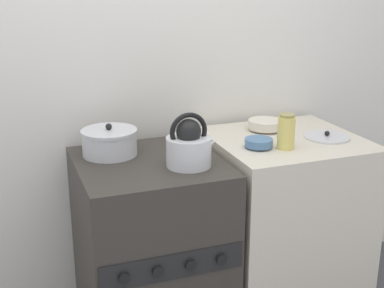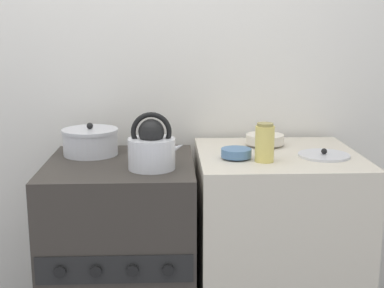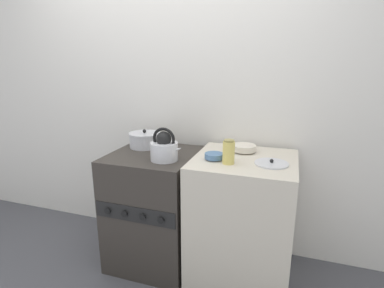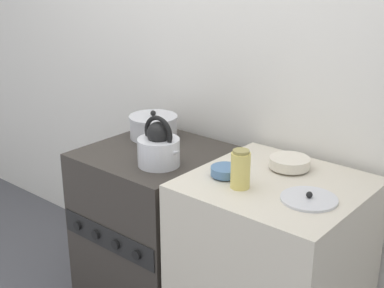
{
  "view_description": "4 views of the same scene",
  "coord_description": "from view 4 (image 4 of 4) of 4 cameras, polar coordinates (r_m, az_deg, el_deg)",
  "views": [
    {
      "loc": [
        -0.57,
        -1.75,
        1.64
      ],
      "look_at": [
        0.21,
        0.35,
        0.92
      ],
      "focal_mm": 50.0,
      "sensor_mm": 36.0,
      "label": 1
    },
    {
      "loc": [
        0.21,
        -1.85,
        1.43
      ],
      "look_at": [
        0.3,
        0.32,
        0.95
      ],
      "focal_mm": 50.0,
      "sensor_mm": 36.0,
      "label": 2
    },
    {
      "loc": [
        0.93,
        -1.58,
        1.52
      ],
      "look_at": [
        0.31,
        0.29,
        0.98
      ],
      "focal_mm": 28.0,
      "sensor_mm": 36.0,
      "label": 3
    },
    {
      "loc": [
        1.66,
        -1.37,
        1.77
      ],
      "look_at": [
        0.24,
        0.31,
        0.97
      ],
      "focal_mm": 50.0,
      "sensor_mm": 36.0,
      "label": 4
    }
  ],
  "objects": [
    {
      "name": "cooking_pot",
      "position": [
        2.69,
        -4.13,
        1.87
      ],
      "size": [
        0.24,
        0.24,
        0.14
      ],
      "color": "silver",
      "rests_on": "stove"
    },
    {
      "name": "wall_back",
      "position": [
        2.72,
        1.78,
        9.01
      ],
      "size": [
        7.0,
        0.06,
        2.5
      ],
      "color": "silver",
      "rests_on": "ground_plane"
    },
    {
      "name": "enamel_bowl",
      "position": [
        2.27,
        10.37,
        -1.97
      ],
      "size": [
        0.17,
        0.17,
        0.05
      ],
      "color": "beige",
      "rests_on": "counter"
    },
    {
      "name": "storage_jar",
      "position": [
        2.05,
        5.19,
        -2.7
      ],
      "size": [
        0.08,
        0.08,
        0.15
      ],
      "color": "#E0CC66",
      "rests_on": "counter"
    },
    {
      "name": "stove",
      "position": [
        2.71,
        -3.82,
        -9.4
      ],
      "size": [
        0.61,
        0.65,
        0.87
      ],
      "color": "#332D28",
      "rests_on": "ground_plane"
    },
    {
      "name": "kettle",
      "position": [
        2.33,
        -3.54,
        -0.33
      ],
      "size": [
        0.23,
        0.19,
        0.23
      ],
      "color": "silver",
      "rests_on": "stove"
    },
    {
      "name": "counter",
      "position": [
        2.37,
        8.48,
        -14.06
      ],
      "size": [
        0.67,
        0.65,
        0.9
      ],
      "color": "beige",
      "rests_on": "ground_plane"
    },
    {
      "name": "small_ceramic_bowl",
      "position": [
        2.17,
        3.62,
        -2.9
      ],
      "size": [
        0.12,
        0.12,
        0.04
      ],
      "color": "#4C729E",
      "rests_on": "counter"
    },
    {
      "name": "loose_pot_lid",
      "position": [
        2.02,
        12.37,
        -5.73
      ],
      "size": [
        0.21,
        0.21,
        0.03
      ],
      "color": "silver",
      "rests_on": "counter"
    }
  ]
}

